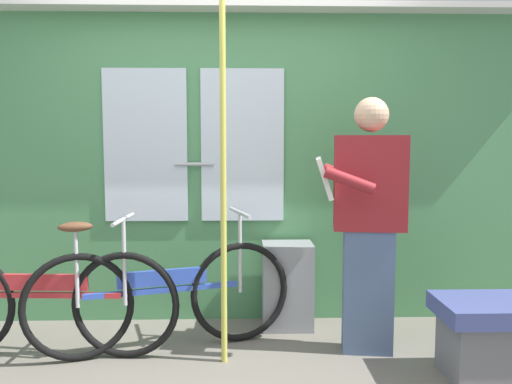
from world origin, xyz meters
The scene contains 7 objects.
train_door_wall centered at (-0.01, 1.16, 1.19)m, with size 5.38×0.28×2.28m.
bicycle_near_door centered at (-1.09, 0.46, 0.36)m, with size 1.68×0.44×0.88m.
bicycle_leaning_behind centered at (-0.37, 0.54, 0.36)m, with size 1.63×0.63×0.88m.
passenger_reading_newspaper centered at (0.93, 0.50, 0.84)m, with size 0.59×0.50×1.60m.
trash_bin_by_wall centered at (0.47, 0.95, 0.31)m, with size 0.36×0.28×0.61m, color gray.
handrail_pole centered at (0.03, 0.36, 1.12)m, with size 0.04×0.04×2.24m, color #C6C14C.
bench_seat_corner centered at (1.59, 0.09, 0.24)m, with size 0.70×0.44×0.45m.
Camera 1 is at (0.14, -2.75, 1.35)m, focal length 37.25 mm.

